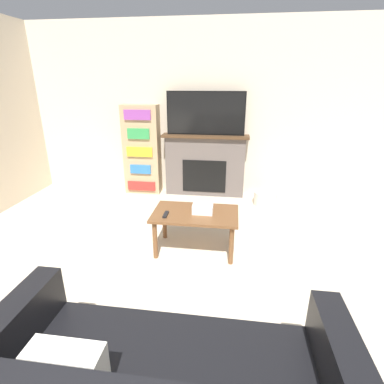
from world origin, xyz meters
The scene contains 8 objects.
wall_back centered at (0.00, 4.52, 1.35)m, with size 6.68×0.06×2.70m.
fireplace centered at (0.03, 4.37, 0.51)m, with size 1.39×0.28×1.01m.
tv centered at (0.03, 4.35, 1.34)m, with size 1.22×0.03×0.66m.
coffee_table centered at (0.10, 2.57, 0.40)m, with size 0.93×0.57×0.46m.
tissue_box centered at (0.19, 2.56, 0.51)m, with size 0.22×0.12×0.10m.
remote_control centered at (-0.20, 2.45, 0.47)m, with size 0.04×0.15×0.02m.
bookshelf centered at (-1.02, 4.35, 0.73)m, with size 0.59×0.29×1.46m.
storage_basket centered at (1.01, 4.03, 0.10)m, with size 0.35×0.35×0.21m.
Camera 1 is at (0.48, -0.39, 1.82)m, focal length 28.00 mm.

